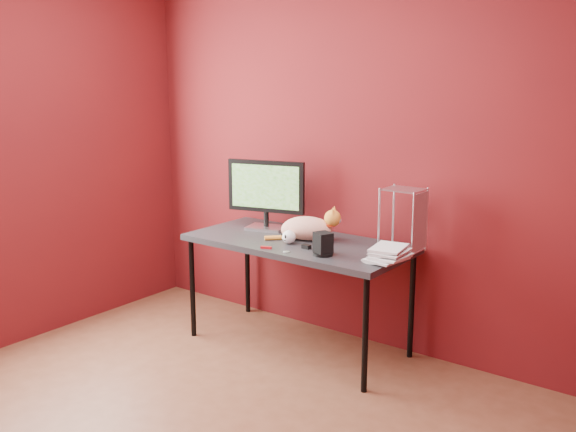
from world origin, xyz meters
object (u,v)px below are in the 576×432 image
Objects in this scene: skull_mug at (289,237)px; speaker at (323,245)px; cat at (308,228)px; book_stack at (379,177)px; desk at (298,248)px; monitor at (266,191)px.

speaker is at bearing 7.40° from skull_mug.
book_stack reaches higher than cat.
speaker is (0.33, -0.10, 0.02)m from skull_mug.
cat is at bearing 44.30° from desk.
skull_mug is 0.77m from book_stack.
book_stack is at bearing -5.98° from desk.
speaker is at bearing -61.55° from cat.
book_stack is at bearing -31.63° from cat.
skull_mug is at bearing -46.81° from monitor.
monitor is 0.56× the size of book_stack.
book_stack reaches higher than skull_mug.
monitor is 0.80m from speaker.
monitor reaches higher than skull_mug.
monitor is at bearing 169.22° from book_stack.
skull_mug is at bearing -88.05° from desk.
monitor is 3.92× the size of speaker.
monitor is at bearing 172.05° from skull_mug.
skull_mug is at bearing -171.30° from speaker.
desk is 0.15m from cat.
desk is 0.14m from skull_mug.
monitor is 1.04m from book_stack.
cat is 4.51× the size of skull_mug.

